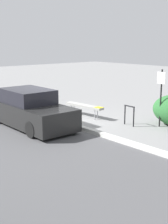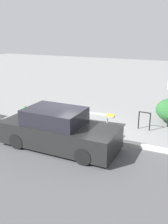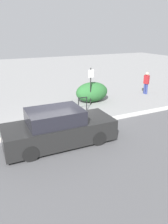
{
  "view_description": "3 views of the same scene",
  "coord_description": "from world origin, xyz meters",
  "px_view_note": "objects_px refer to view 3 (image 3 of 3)",
  "views": [
    {
      "loc": [
        10.42,
        -7.6,
        3.34
      ],
      "look_at": [
        1.29,
        0.3,
        0.62
      ],
      "focal_mm": 50.0,
      "sensor_mm": 36.0,
      "label": 1
    },
    {
      "loc": [
        4.24,
        -8.65,
        4.2
      ],
      "look_at": [
        0.15,
        0.17,
        1.03
      ],
      "focal_mm": 40.0,
      "sensor_mm": 36.0,
      "label": 2
    },
    {
      "loc": [
        -2.8,
        -8.85,
        4.32
      ],
      "look_at": [
        1.48,
        -0.01,
        0.69
      ],
      "focal_mm": 35.0,
      "sensor_mm": 36.0,
      "label": 3
    }
  ],
  "objects_px": {
    "bench": "(45,111)",
    "bike_rack": "(83,103)",
    "pedestrian": "(146,82)",
    "parked_car_near": "(59,129)",
    "sign_post": "(91,83)"
  },
  "relations": [
    {
      "from": "bench",
      "to": "bike_rack",
      "type": "distance_m",
      "value": 2.38
    },
    {
      "from": "bench",
      "to": "sign_post",
      "type": "relative_size",
      "value": 0.94
    },
    {
      "from": "bike_rack",
      "to": "pedestrian",
      "type": "bearing_deg",
      "value": 12.97
    },
    {
      "from": "parked_car_near",
      "to": "pedestrian",
      "type": "bearing_deg",
      "value": 28.85
    },
    {
      "from": "pedestrian",
      "to": "parked_car_near",
      "type": "bearing_deg",
      "value": -79.79
    },
    {
      "from": "bike_rack",
      "to": "sign_post",
      "type": "xyz_separation_m",
      "value": [
        0.92,
        0.78,
        0.88
      ]
    },
    {
      "from": "bench",
      "to": "parked_car_near",
      "type": "height_order",
      "value": "parked_car_near"
    },
    {
      "from": "pedestrian",
      "to": "parked_car_near",
      "type": "relative_size",
      "value": 0.36
    },
    {
      "from": "bike_rack",
      "to": "sign_post",
      "type": "height_order",
      "value": "sign_post"
    },
    {
      "from": "pedestrian",
      "to": "bench",
      "type": "bearing_deg",
      "value": -96.03
    },
    {
      "from": "bench",
      "to": "bike_rack",
      "type": "height_order",
      "value": "bike_rack"
    },
    {
      "from": "bike_rack",
      "to": "sign_post",
      "type": "distance_m",
      "value": 1.49
    },
    {
      "from": "bike_rack",
      "to": "bench",
      "type": "bearing_deg",
      "value": -170.66
    },
    {
      "from": "bench",
      "to": "pedestrian",
      "type": "relative_size",
      "value": 1.35
    },
    {
      "from": "bench",
      "to": "parked_car_near",
      "type": "bearing_deg",
      "value": -98.65
    }
  ]
}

